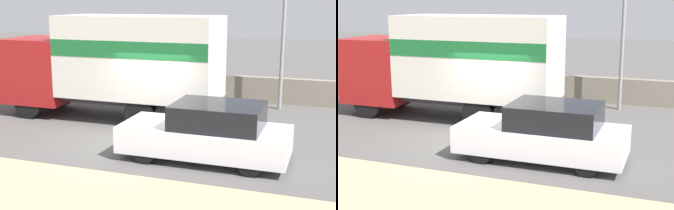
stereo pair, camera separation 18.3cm
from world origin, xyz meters
TOP-DOWN VIEW (x-y plane):
  - ground_plane at (0.00, 0.00)m, footprint 80.00×80.00m
  - stone_wall_backdrop at (0.00, 6.97)m, footprint 60.00×0.35m
  - street_lamp at (3.42, 5.90)m, footprint 0.56×0.28m
  - box_truck at (-1.79, 2.46)m, footprint 7.76×2.42m
  - car_hatchback at (2.34, -0.73)m, footprint 4.38×1.89m

SIDE VIEW (x-z plane):
  - ground_plane at x=0.00m, z-range 0.00..0.00m
  - stone_wall_backdrop at x=0.00m, z-range 0.00..1.04m
  - car_hatchback at x=2.34m, z-range -0.02..1.51m
  - box_truck at x=-1.79m, z-range 0.25..3.87m
  - street_lamp at x=3.42m, z-range 0.55..7.55m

